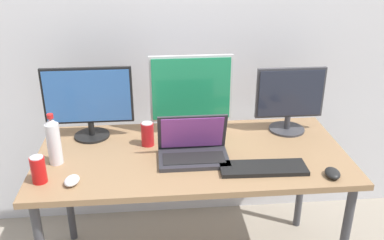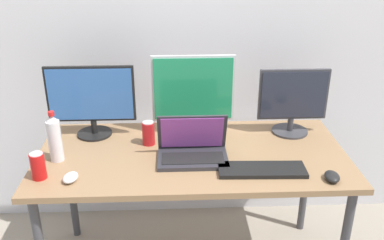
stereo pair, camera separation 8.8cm
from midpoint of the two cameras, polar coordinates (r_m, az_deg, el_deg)
name	(u,v)px [view 1 (the left image)]	position (r m, az deg, el deg)	size (l,w,h in m)	color
wall_back	(183,18)	(2.54, -2.27, 13.38)	(7.00, 0.08, 2.60)	silver
work_desk	(192,164)	(2.20, -1.16, -5.87)	(1.55, 0.75, 0.74)	#424247
monitor_left	(88,101)	(2.31, -14.72, 2.50)	(0.46, 0.19, 0.39)	black
monitor_center	(191,93)	(2.29, -1.23, 3.66)	(0.44, 0.17, 0.44)	silver
monitor_right	(290,99)	(2.37, 11.86, 2.74)	(0.37, 0.20, 0.36)	#38383D
laptop_silver	(194,148)	(2.09, -0.97, -3.81)	(0.34, 0.22, 0.22)	#2D2D33
keyboard_main	(263,168)	(2.03, 8.25, -6.38)	(0.40, 0.14, 0.02)	black
mouse_by_keyboard	(72,180)	(1.99, -16.96, -7.74)	(0.06, 0.09, 0.03)	silver
mouse_by_laptop	(333,173)	(2.05, 17.05, -6.80)	(0.07, 0.10, 0.04)	black
water_bottle	(54,141)	(2.13, -19.10, -2.69)	(0.07, 0.07, 0.26)	silver
soda_can_near_keyboard	(38,170)	(2.03, -20.99, -6.21)	(0.07, 0.07, 0.13)	red
soda_can_by_laptop	(148,134)	(2.23, -7.08, -1.88)	(0.07, 0.07, 0.13)	red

